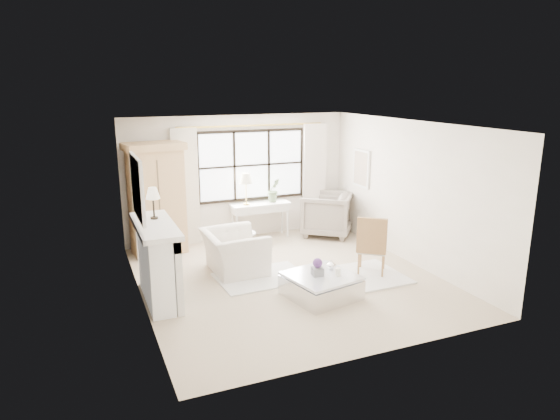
% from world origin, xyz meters
% --- Properties ---
extents(floor, '(5.50, 5.50, 0.00)m').
position_xyz_m(floor, '(0.00, 0.00, 0.00)').
color(floor, '#C5AF93').
rests_on(floor, ground).
extents(ceiling, '(5.50, 5.50, 0.00)m').
position_xyz_m(ceiling, '(0.00, 0.00, 2.70)').
color(ceiling, white).
rests_on(ceiling, ground).
extents(wall_back, '(5.00, 0.00, 5.00)m').
position_xyz_m(wall_back, '(0.00, 2.75, 1.35)').
color(wall_back, white).
rests_on(wall_back, ground).
extents(wall_front, '(5.00, 0.00, 5.00)m').
position_xyz_m(wall_front, '(0.00, -2.75, 1.35)').
color(wall_front, silver).
rests_on(wall_front, ground).
extents(wall_left, '(0.00, 5.50, 5.50)m').
position_xyz_m(wall_left, '(-2.50, 0.00, 1.35)').
color(wall_left, beige).
rests_on(wall_left, ground).
extents(wall_right, '(0.00, 5.50, 5.50)m').
position_xyz_m(wall_right, '(2.50, 0.00, 1.35)').
color(wall_right, white).
rests_on(wall_right, ground).
extents(window_pane, '(2.40, 0.02, 1.50)m').
position_xyz_m(window_pane, '(0.30, 2.73, 1.60)').
color(window_pane, white).
rests_on(window_pane, wall_back).
extents(window_frame, '(2.50, 0.04, 1.50)m').
position_xyz_m(window_frame, '(0.30, 2.72, 1.60)').
color(window_frame, black).
rests_on(window_frame, wall_back).
extents(curtain_rod, '(3.30, 0.04, 0.04)m').
position_xyz_m(curtain_rod, '(0.30, 2.67, 2.47)').
color(curtain_rod, gold).
rests_on(curtain_rod, wall_back).
extents(curtain_left, '(0.55, 0.10, 2.47)m').
position_xyz_m(curtain_left, '(-1.20, 2.65, 1.24)').
color(curtain_left, beige).
rests_on(curtain_left, ground).
extents(curtain_right, '(0.55, 0.10, 2.47)m').
position_xyz_m(curtain_right, '(1.80, 2.65, 1.24)').
color(curtain_right, white).
rests_on(curtain_right, ground).
extents(fireplace, '(0.58, 1.66, 1.26)m').
position_xyz_m(fireplace, '(-2.27, 0.00, 0.65)').
color(fireplace, white).
rests_on(fireplace, ground).
extents(mirror_frame, '(0.05, 1.15, 0.95)m').
position_xyz_m(mirror_frame, '(-2.47, 0.00, 1.84)').
color(mirror_frame, silver).
rests_on(mirror_frame, wall_left).
extents(mirror_glass, '(0.02, 1.00, 0.80)m').
position_xyz_m(mirror_glass, '(-2.44, 0.00, 1.84)').
color(mirror_glass, '#B7BCC3').
rests_on(mirror_glass, wall_left).
extents(art_frame, '(0.04, 0.62, 0.82)m').
position_xyz_m(art_frame, '(2.47, 1.70, 1.55)').
color(art_frame, white).
rests_on(art_frame, wall_right).
extents(art_canvas, '(0.01, 0.52, 0.72)m').
position_xyz_m(art_canvas, '(2.45, 1.70, 1.55)').
color(art_canvas, '#C4AE98').
rests_on(art_canvas, wall_right).
extents(mantel_lamp, '(0.22, 0.22, 0.51)m').
position_xyz_m(mantel_lamp, '(-2.21, 0.28, 1.65)').
color(mantel_lamp, black).
rests_on(mantel_lamp, fireplace).
extents(armoire, '(1.22, 0.88, 2.24)m').
position_xyz_m(armoire, '(-1.86, 2.29, 1.14)').
color(armoire, tan).
rests_on(armoire, floor).
extents(console_table, '(1.30, 0.46, 0.80)m').
position_xyz_m(console_table, '(0.38, 2.43, 0.40)').
color(console_table, silver).
rests_on(console_table, floor).
extents(console_lamp, '(0.28, 0.28, 0.69)m').
position_xyz_m(console_lamp, '(0.05, 2.42, 1.36)').
color(console_lamp, gold).
rests_on(console_lamp, console_table).
extents(orchid_plant, '(0.31, 0.26, 0.53)m').
position_xyz_m(orchid_plant, '(0.71, 2.45, 1.06)').
color(orchid_plant, '#586F4A').
rests_on(orchid_plant, console_table).
extents(side_table, '(0.40, 0.40, 0.51)m').
position_xyz_m(side_table, '(-0.32, 1.37, 0.33)').
color(side_table, silver).
rests_on(side_table, floor).
extents(rug_left, '(1.59, 1.15, 0.03)m').
position_xyz_m(rug_left, '(-0.43, 0.20, 0.01)').
color(rug_left, silver).
rests_on(rug_left, floor).
extents(rug_right, '(1.71, 1.29, 0.03)m').
position_xyz_m(rug_right, '(1.10, -0.44, 0.02)').
color(rug_right, silver).
rests_on(rug_right, floor).
extents(club_armchair, '(1.05, 1.19, 0.76)m').
position_xyz_m(club_armchair, '(-0.77, 0.70, 0.38)').
color(club_armchair, silver).
rests_on(club_armchair, floor).
extents(wingback_chair, '(1.47, 1.47, 0.97)m').
position_xyz_m(wingback_chair, '(1.85, 2.10, 0.48)').
color(wingback_chair, gray).
rests_on(wingback_chair, floor).
extents(french_chair, '(0.68, 0.68, 1.08)m').
position_xyz_m(french_chair, '(1.47, -0.36, 0.31)').
color(french_chair, '#A87846').
rests_on(french_chair, floor).
extents(coffee_table, '(1.18, 1.18, 0.38)m').
position_xyz_m(coffee_table, '(0.18, -0.90, 0.18)').
color(coffee_table, silver).
rests_on(coffee_table, floor).
extents(planter_box, '(0.20, 0.20, 0.13)m').
position_xyz_m(planter_box, '(0.11, -0.90, 0.45)').
color(planter_box, slate).
rests_on(planter_box, coffee_table).
extents(planter_flowers, '(0.15, 0.15, 0.15)m').
position_xyz_m(planter_flowers, '(0.11, -0.90, 0.59)').
color(planter_flowers, '#582F77').
rests_on(planter_flowers, planter_box).
extents(pillar_candle, '(0.09, 0.09, 0.12)m').
position_xyz_m(pillar_candle, '(0.41, -1.03, 0.44)').
color(pillar_candle, white).
rests_on(pillar_candle, coffee_table).
extents(coffee_vase, '(0.17, 0.17, 0.16)m').
position_xyz_m(coffee_vase, '(0.44, -0.74, 0.46)').
color(coffee_vase, white).
rests_on(coffee_vase, coffee_table).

